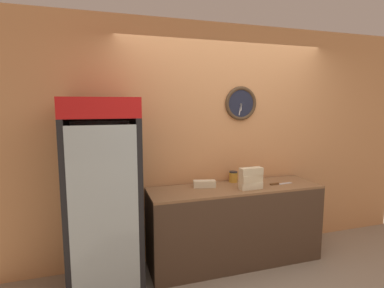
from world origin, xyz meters
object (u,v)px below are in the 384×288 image
object	(u,v)px
sandwich_stack_top	(251,171)
sandwich_stack_bottom	(251,185)
sandwich_stack_middle	(251,178)
chefs_knife	(278,184)
sandwich_flat_left	(204,184)
condiment_jar	(233,177)
beverage_cooler	(103,186)

from	to	relation	value
sandwich_stack_top	sandwich_stack_bottom	bearing A→B (deg)	0.00
sandwich_stack_middle	chefs_knife	bearing A→B (deg)	10.04
sandwich_stack_middle	sandwich_stack_top	world-z (taller)	sandwich_stack_top
sandwich_stack_middle	sandwich_stack_top	size ratio (longest dim) A/B	1.02
sandwich_stack_bottom	sandwich_stack_top	size ratio (longest dim) A/B	1.00
chefs_knife	sandwich_flat_left	bearing A→B (deg)	169.99
sandwich_flat_left	condiment_jar	bearing A→B (deg)	14.79
sandwich_flat_left	sandwich_stack_middle	bearing A→B (deg)	-25.50
sandwich_stack_bottom	sandwich_flat_left	xyz separation A→B (m)	(-0.46, 0.22, -0.00)
sandwich_flat_left	condiment_jar	xyz separation A→B (m)	(0.40, 0.11, 0.03)
chefs_knife	sandwich_stack_bottom	bearing A→B (deg)	-169.96
beverage_cooler	sandwich_flat_left	distance (m)	1.09
sandwich_stack_middle	sandwich_stack_top	xyz separation A→B (m)	(0.00, 0.00, 0.08)
chefs_knife	sandwich_stack_middle	bearing A→B (deg)	-169.96
sandwich_flat_left	chefs_knife	size ratio (longest dim) A/B	0.87
sandwich_stack_middle	chefs_knife	size ratio (longest dim) A/B	0.89
sandwich_stack_bottom	beverage_cooler	bearing A→B (deg)	175.67
beverage_cooler	sandwich_flat_left	size ratio (longest dim) A/B	7.15
sandwich_stack_bottom	sandwich_stack_middle	xyz separation A→B (m)	(-0.00, 0.00, 0.08)
sandwich_stack_middle	condiment_jar	size ratio (longest dim) A/B	2.06
beverage_cooler	condiment_jar	bearing A→B (deg)	7.97
beverage_cooler	condiment_jar	size ratio (longest dim) A/B	14.39
beverage_cooler	condiment_jar	xyz separation A→B (m)	(1.48, 0.21, -0.07)
condiment_jar	beverage_cooler	bearing A→B (deg)	-172.03
condiment_jar	sandwich_stack_middle	bearing A→B (deg)	-80.24
sandwich_stack_middle	sandwich_stack_bottom	bearing A→B (deg)	0.00
sandwich_stack_top	condiment_jar	xyz separation A→B (m)	(-0.06, 0.32, -0.13)
beverage_cooler	sandwich_stack_middle	bearing A→B (deg)	-4.33
beverage_cooler	sandwich_flat_left	xyz separation A→B (m)	(1.08, 0.10, -0.10)
sandwich_stack_bottom	sandwich_flat_left	world-z (taller)	sandwich_stack_bottom
sandwich_stack_bottom	condiment_jar	world-z (taller)	condiment_jar
beverage_cooler	sandwich_stack_top	bearing A→B (deg)	-4.33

